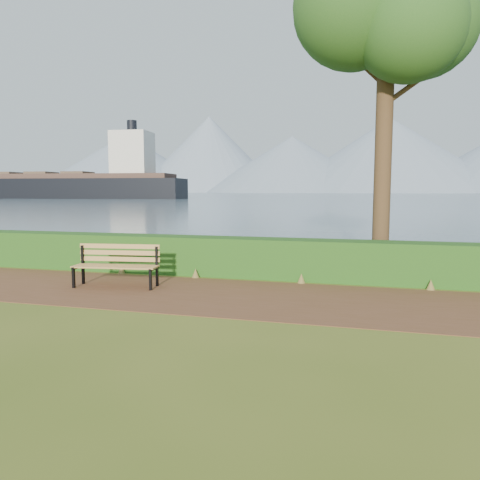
% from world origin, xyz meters
% --- Properties ---
extents(ground, '(140.00, 140.00, 0.00)m').
position_xyz_m(ground, '(0.00, 0.00, 0.00)').
color(ground, '#4E631C').
rests_on(ground, ground).
extents(path, '(40.00, 3.40, 0.01)m').
position_xyz_m(path, '(0.00, 0.30, 0.01)').
color(path, brown).
rests_on(path, ground).
extents(hedge, '(32.00, 0.85, 1.00)m').
position_xyz_m(hedge, '(0.00, 2.60, 0.50)').
color(hedge, '#184C15').
rests_on(hedge, ground).
extents(water, '(700.00, 510.00, 0.00)m').
position_xyz_m(water, '(0.00, 260.00, 0.01)').
color(water, '#44586D').
rests_on(water, ground).
extents(mountains, '(585.00, 190.00, 70.00)m').
position_xyz_m(mountains, '(-9.17, 406.05, 27.70)').
color(mountains, gray).
rests_on(mountains, ground).
extents(bench, '(2.00, 0.82, 0.98)m').
position_xyz_m(bench, '(-2.48, 0.58, 0.56)').
color(bench, black).
rests_on(bench, ground).
extents(tree, '(4.55, 3.87, 9.22)m').
position_xyz_m(tree, '(3.43, 3.57, 6.85)').
color(tree, '#3D2919').
rests_on(tree, ground).
extents(cargo_ship, '(71.97, 18.44, 21.61)m').
position_xyz_m(cargo_ship, '(-74.64, 97.46, 3.22)').
color(cargo_ship, black).
rests_on(cargo_ship, ground).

